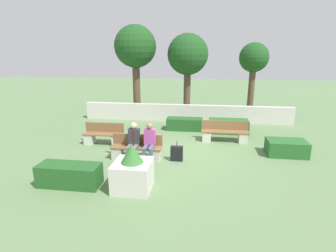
{
  "coord_description": "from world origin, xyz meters",
  "views": [
    {
      "loc": [
        0.91,
        -9.35,
        3.67
      ],
      "look_at": [
        -0.41,
        0.5,
        0.9
      ],
      "focal_mm": 28.0,
      "sensor_mm": 36.0,
      "label": 1
    }
  ],
  "objects_px": {
    "person_seated_man": "(133,140)",
    "tree_center_left": "(188,56)",
    "bench_left_side": "(225,134)",
    "tree_leftmost": "(135,48)",
    "person_seated_woman": "(149,141)",
    "bench_right_side": "(103,137)",
    "suitcase": "(177,153)",
    "bench_front": "(136,150)",
    "planter_corner_left": "(133,171)",
    "tree_center_right": "(254,60)"
  },
  "relations": [
    {
      "from": "person_seated_man",
      "to": "tree_center_left",
      "type": "distance_m",
      "value": 7.81
    },
    {
      "from": "bench_left_side",
      "to": "tree_leftmost",
      "type": "relative_size",
      "value": 0.38
    },
    {
      "from": "bench_left_side",
      "to": "person_seated_woman",
      "type": "xyz_separation_m",
      "value": [
        -2.77,
        -2.53,
        0.41
      ]
    },
    {
      "from": "bench_right_side",
      "to": "suitcase",
      "type": "relative_size",
      "value": 2.28
    },
    {
      "from": "person_seated_man",
      "to": "bench_front",
      "type": "bearing_deg",
      "value": 66.48
    },
    {
      "from": "bench_front",
      "to": "person_seated_man",
      "type": "relative_size",
      "value": 1.34
    },
    {
      "from": "tree_center_left",
      "to": "person_seated_woman",
      "type": "bearing_deg",
      "value": -96.68
    },
    {
      "from": "bench_left_side",
      "to": "suitcase",
      "type": "relative_size",
      "value": 2.72
    },
    {
      "from": "tree_leftmost",
      "to": "tree_center_left",
      "type": "xyz_separation_m",
      "value": [
        3.04,
        0.14,
        -0.42
      ]
    },
    {
      "from": "bench_right_side",
      "to": "planter_corner_left",
      "type": "bearing_deg",
      "value": -47.19
    },
    {
      "from": "bench_front",
      "to": "bench_left_side",
      "type": "relative_size",
      "value": 0.92
    },
    {
      "from": "tree_center_right",
      "to": "planter_corner_left",
      "type": "bearing_deg",
      "value": -116.51
    },
    {
      "from": "person_seated_woman",
      "to": "suitcase",
      "type": "bearing_deg",
      "value": 10.54
    },
    {
      "from": "planter_corner_left",
      "to": "tree_center_left",
      "type": "height_order",
      "value": "tree_center_left"
    },
    {
      "from": "planter_corner_left",
      "to": "tree_center_left",
      "type": "relative_size",
      "value": 0.28
    },
    {
      "from": "person_seated_woman",
      "to": "tree_center_left",
      "type": "bearing_deg",
      "value": 83.32
    },
    {
      "from": "suitcase",
      "to": "tree_center_left",
      "type": "bearing_deg",
      "value": 90.88
    },
    {
      "from": "person_seated_man",
      "to": "tree_center_left",
      "type": "relative_size",
      "value": 0.28
    },
    {
      "from": "bench_right_side",
      "to": "tree_center_right",
      "type": "bearing_deg",
      "value": 50.95
    },
    {
      "from": "tree_center_left",
      "to": "bench_right_side",
      "type": "bearing_deg",
      "value": -118.66
    },
    {
      "from": "bench_front",
      "to": "tree_leftmost",
      "type": "distance_m",
      "value": 7.96
    },
    {
      "from": "bench_front",
      "to": "suitcase",
      "type": "height_order",
      "value": "bench_front"
    },
    {
      "from": "planter_corner_left",
      "to": "tree_leftmost",
      "type": "distance_m",
      "value": 9.86
    },
    {
      "from": "bench_right_side",
      "to": "planter_corner_left",
      "type": "relative_size",
      "value": 1.26
    },
    {
      "from": "person_seated_man",
      "to": "tree_center_left",
      "type": "xyz_separation_m",
      "value": [
        1.4,
        7.16,
        2.78
      ]
    },
    {
      "from": "person_seated_man",
      "to": "suitcase",
      "type": "bearing_deg",
      "value": 6.63
    },
    {
      "from": "bench_front",
      "to": "tree_center_right",
      "type": "distance_m",
      "value": 9.24
    },
    {
      "from": "person_seated_man",
      "to": "tree_center_right",
      "type": "relative_size",
      "value": 0.32
    },
    {
      "from": "bench_front",
      "to": "planter_corner_left",
      "type": "height_order",
      "value": "planter_corner_left"
    },
    {
      "from": "person_seated_man",
      "to": "planter_corner_left",
      "type": "bearing_deg",
      "value": -75.93
    },
    {
      "from": "bench_front",
      "to": "planter_corner_left",
      "type": "relative_size",
      "value": 1.38
    },
    {
      "from": "tree_center_left",
      "to": "bench_left_side",
      "type": "bearing_deg",
      "value": -67.38
    },
    {
      "from": "bench_right_side",
      "to": "person_seated_woman",
      "type": "relative_size",
      "value": 1.23
    },
    {
      "from": "tree_center_left",
      "to": "suitcase",
      "type": "bearing_deg",
      "value": -89.12
    },
    {
      "from": "bench_left_side",
      "to": "tree_leftmost",
      "type": "bearing_deg",
      "value": 139.48
    },
    {
      "from": "tree_center_left",
      "to": "planter_corner_left",
      "type": "bearing_deg",
      "value": -95.65
    },
    {
      "from": "tree_leftmost",
      "to": "tree_center_left",
      "type": "relative_size",
      "value": 1.1
    },
    {
      "from": "suitcase",
      "to": "bench_left_side",
      "type": "bearing_deg",
      "value": 52.24
    },
    {
      "from": "person_seated_woman",
      "to": "tree_center_right",
      "type": "xyz_separation_m",
      "value": [
        4.55,
        7.29,
        2.54
      ]
    },
    {
      "from": "suitcase",
      "to": "tree_center_right",
      "type": "bearing_deg",
      "value": 63.11
    },
    {
      "from": "bench_front",
      "to": "bench_left_side",
      "type": "bearing_deg",
      "value": 36.2
    },
    {
      "from": "bench_right_side",
      "to": "tree_leftmost",
      "type": "relative_size",
      "value": 0.32
    },
    {
      "from": "bench_front",
      "to": "tree_leftmost",
      "type": "height_order",
      "value": "tree_leftmost"
    },
    {
      "from": "planter_corner_left",
      "to": "tree_center_left",
      "type": "distance_m",
      "value": 9.66
    },
    {
      "from": "tree_leftmost",
      "to": "tree_center_right",
      "type": "relative_size",
      "value": 1.24
    },
    {
      "from": "bench_right_side",
      "to": "tree_center_left",
      "type": "xyz_separation_m",
      "value": [
        3.09,
        5.66,
        3.2
      ]
    },
    {
      "from": "bench_right_side",
      "to": "tree_center_right",
      "type": "distance_m",
      "value": 9.41
    },
    {
      "from": "bench_right_side",
      "to": "tree_leftmost",
      "type": "distance_m",
      "value": 6.6
    },
    {
      "from": "bench_left_side",
      "to": "bench_right_side",
      "type": "height_order",
      "value": "same"
    },
    {
      "from": "person_seated_man",
      "to": "bench_right_side",
      "type": "bearing_deg",
      "value": 138.39
    }
  ]
}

